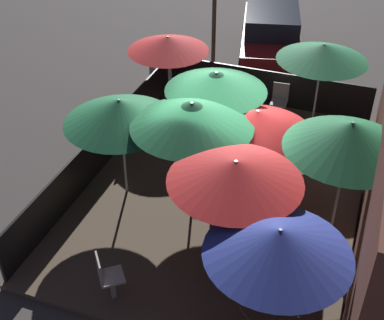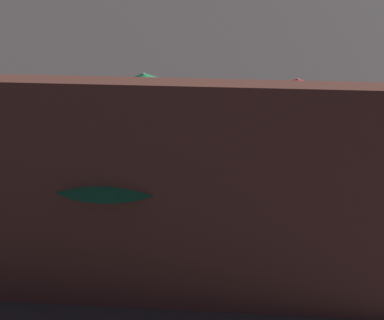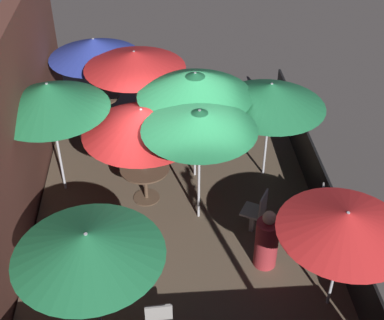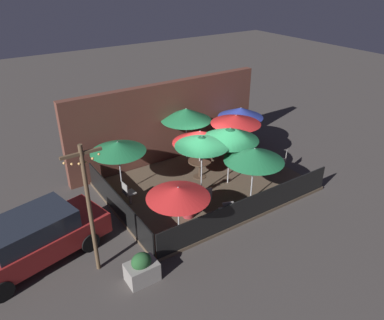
# 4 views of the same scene
# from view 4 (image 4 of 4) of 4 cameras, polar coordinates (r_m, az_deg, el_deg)

# --- Properties ---
(ground_plane) EXTENTS (60.00, 60.00, 0.00)m
(ground_plane) POSITION_cam_4_polar(r_m,az_deg,el_deg) (15.53, 2.08, -4.13)
(ground_plane) COLOR #423D3A
(patio_deck) EXTENTS (7.81, 5.61, 0.12)m
(patio_deck) POSITION_cam_4_polar(r_m,az_deg,el_deg) (15.50, 2.08, -3.94)
(patio_deck) COLOR brown
(patio_deck) RESTS_ON ground_plane
(building_wall) EXTENTS (9.41, 0.36, 3.69)m
(building_wall) POSITION_cam_4_polar(r_m,az_deg,el_deg) (16.98, -3.79, 5.72)
(building_wall) COLOR brown
(building_wall) RESTS_ON ground_plane
(fence_front) EXTENTS (7.61, 0.05, 0.95)m
(fence_front) POSITION_cam_4_polar(r_m,az_deg,el_deg) (13.43, 9.01, -7.10)
(fence_front) COLOR black
(fence_front) RESTS_ON patio_deck
(fence_side_left) EXTENTS (0.05, 5.41, 0.95)m
(fence_side_left) POSITION_cam_4_polar(r_m,az_deg,el_deg) (13.67, -11.28, -6.65)
(fence_side_left) COLOR black
(fence_side_left) RESTS_ON patio_deck
(patio_umbrella_0) EXTENTS (2.26, 2.26, 2.12)m
(patio_umbrella_0) POSITION_cam_4_polar(r_m,az_deg,el_deg) (15.15, 1.22, 3.54)
(patio_umbrella_0) COLOR #B2B2B7
(patio_umbrella_0) RESTS_ON patio_deck
(patio_umbrella_1) EXTENTS (2.13, 2.13, 2.18)m
(patio_umbrella_1) POSITION_cam_4_polar(r_m,az_deg,el_deg) (17.67, 7.43, 7.22)
(patio_umbrella_1) COLOR #B2B2B7
(patio_umbrella_1) RESTS_ON patio_deck
(patio_umbrella_2) EXTENTS (2.18, 2.18, 2.35)m
(patio_umbrella_2) POSITION_cam_4_polar(r_m,az_deg,el_deg) (16.26, 6.71, 6.18)
(patio_umbrella_2) COLOR #B2B2B7
(patio_umbrella_2) RESTS_ON patio_deck
(patio_umbrella_3) EXTENTS (2.22, 2.22, 2.20)m
(patio_umbrella_3) POSITION_cam_4_polar(r_m,az_deg,el_deg) (13.71, 9.48, 0.83)
(patio_umbrella_3) COLOR #B2B2B7
(patio_umbrella_3) RESTS_ON patio_deck
(patio_umbrella_4) EXTENTS (2.06, 2.06, 2.44)m
(patio_umbrella_4) POSITION_cam_4_polar(r_m,az_deg,el_deg) (13.91, 1.52, 2.91)
(patio_umbrella_4) COLOR #B2B2B7
(patio_umbrella_4) RESTS_ON patio_deck
(patio_umbrella_5) EXTENTS (2.28, 2.28, 2.46)m
(patio_umbrella_5) POSITION_cam_4_polar(r_m,az_deg,el_deg) (14.64, 5.84, 3.99)
(patio_umbrella_5) COLOR #B2B2B7
(patio_umbrella_5) RESTS_ON patio_deck
(patio_umbrella_6) EXTENTS (2.11, 2.11, 2.21)m
(patio_umbrella_6) POSITION_cam_4_polar(r_m,az_deg,el_deg) (14.26, -11.23, 2.00)
(patio_umbrella_6) COLOR #B2B2B7
(patio_umbrella_6) RESTS_ON patio_deck
(patio_umbrella_7) EXTENTS (2.02, 2.02, 2.01)m
(patio_umbrella_7) POSITION_cam_4_polar(r_m,az_deg,el_deg) (11.58, -2.13, -4.94)
(patio_umbrella_7) COLOR #B2B2B7
(patio_umbrella_7) RESTS_ON patio_deck
(patio_umbrella_8) EXTENTS (2.24, 2.24, 2.48)m
(patio_umbrella_8) POSITION_cam_4_polar(r_m,az_deg,el_deg) (16.55, -0.90, 6.98)
(patio_umbrella_8) COLOR #B2B2B7
(patio_umbrella_8) RESTS_ON patio_deck
(dining_table_0) EXTENTS (0.98, 0.98, 0.78)m
(dining_table_0) POSITION_cam_4_polar(r_m,az_deg,el_deg) (15.70, 1.18, -0.60)
(dining_table_0) COLOR #4C3828
(dining_table_0) RESTS_ON patio_deck
(dining_table_1) EXTENTS (0.96, 0.96, 0.71)m
(dining_table_1) POSITION_cam_4_polar(r_m,az_deg,el_deg) (18.20, 7.17, 3.14)
(dining_table_1) COLOR #4C3828
(dining_table_1) RESTS_ON patio_deck
(dining_table_2) EXTENTS (0.86, 0.86, 0.71)m
(dining_table_2) POSITION_cam_4_polar(r_m,az_deg,el_deg) (16.91, 6.41, 1.16)
(dining_table_2) COLOR #4C3828
(dining_table_2) RESTS_ON patio_deck
(patio_chair_0) EXTENTS (0.42, 0.42, 0.94)m
(patio_chair_0) POSITION_cam_4_polar(r_m,az_deg,el_deg) (14.20, -9.72, -4.88)
(patio_chair_0) COLOR gray
(patio_chair_0) RESTS_ON patio_deck
(patio_chair_1) EXTENTS (0.56, 0.56, 0.95)m
(patio_chair_1) POSITION_cam_4_polar(r_m,az_deg,el_deg) (16.70, 13.69, 0.01)
(patio_chair_1) COLOR gray
(patio_chair_1) RESTS_ON patio_deck
(patio_chair_2) EXTENTS (0.50, 0.50, 0.93)m
(patio_chair_2) POSITION_cam_4_polar(r_m,az_deg,el_deg) (17.54, 3.11, 2.15)
(patio_chair_2) COLOR gray
(patio_chair_2) RESTS_ON patio_deck
(patio_chair_3) EXTENTS (0.54, 0.54, 0.95)m
(patio_chair_3) POSITION_cam_4_polar(r_m,az_deg,el_deg) (13.75, 2.15, -5.57)
(patio_chair_3) COLOR gray
(patio_chair_3) RESTS_ON patio_deck
(patio_chair_4) EXTENTS (0.51, 0.51, 0.94)m
(patio_chair_4) POSITION_cam_4_polar(r_m,az_deg,el_deg) (13.08, 5.23, -7.68)
(patio_chair_4) COLOR gray
(patio_chair_4) RESTS_ON patio_deck
(patron_0) EXTENTS (0.52, 0.52, 1.21)m
(patron_0) POSITION_cam_4_polar(r_m,az_deg,el_deg) (13.34, -0.58, -6.69)
(patron_0) COLOR maroon
(patron_0) RESTS_ON patio_deck
(planter_box) EXTENTS (0.91, 0.64, 0.97)m
(planter_box) POSITION_cam_4_polar(r_m,az_deg,el_deg) (11.29, -7.65, -16.10)
(planter_box) COLOR gray
(planter_box) RESTS_ON ground_plane
(light_post) EXTENTS (1.10, 0.12, 4.15)m
(light_post) POSITION_cam_4_polar(r_m,az_deg,el_deg) (10.73, -15.41, -6.64)
(light_post) COLOR brown
(light_post) RESTS_ON ground_plane
(parked_car_0) EXTENTS (4.73, 2.67, 1.62)m
(parked_car_0) POSITION_cam_4_polar(r_m,az_deg,el_deg) (12.48, -23.04, -10.96)
(parked_car_0) COLOR maroon
(parked_car_0) RESTS_ON ground_plane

